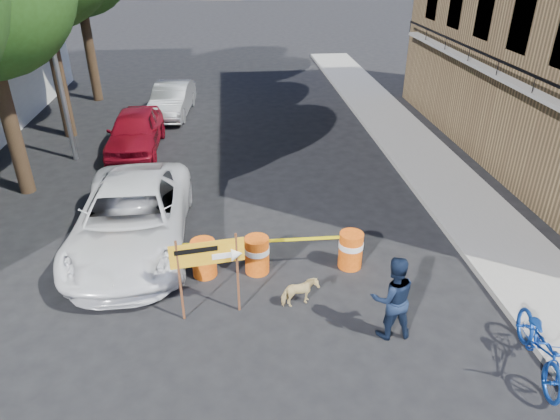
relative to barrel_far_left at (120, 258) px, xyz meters
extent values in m
plane|color=black|center=(3.14, -2.22, -0.47)|extent=(120.00, 120.00, 0.00)
cube|color=gray|center=(9.34, 3.78, -0.40)|extent=(2.40, 40.00, 0.15)
cylinder|color=#332316|center=(-3.66, 4.78, 1.91)|extent=(0.44, 0.44, 4.76)
cylinder|color=#332316|center=(-3.66, 9.78, 2.19)|extent=(0.44, 0.44, 5.32)
cylinder|color=#332316|center=(-3.66, 14.78, 1.99)|extent=(0.44, 0.44, 4.93)
cylinder|color=gray|center=(-2.86, 7.28, 3.53)|extent=(0.16, 0.16, 8.00)
cylinder|color=#D44B0C|center=(0.00, 0.00, -0.02)|extent=(0.56, 0.56, 0.90)
cylinder|color=white|center=(0.00, 0.00, 0.13)|extent=(0.58, 0.58, 0.14)
cylinder|color=#D44B0C|center=(1.90, -0.15, -0.02)|extent=(0.56, 0.56, 0.90)
cylinder|color=white|center=(1.90, -0.15, 0.13)|extent=(0.58, 0.58, 0.14)
cylinder|color=#D44B0C|center=(3.11, -0.15, -0.02)|extent=(0.56, 0.56, 0.90)
cylinder|color=white|center=(3.11, -0.15, 0.13)|extent=(0.58, 0.58, 0.14)
cylinder|color=#D44B0C|center=(5.31, -0.16, -0.02)|extent=(0.56, 0.56, 0.90)
cylinder|color=white|center=(5.31, -0.16, 0.13)|extent=(0.58, 0.58, 0.14)
cylinder|color=#592D19|center=(1.52, -1.66, 0.47)|extent=(0.05, 0.05, 1.88)
cylinder|color=#592D19|center=(2.65, -1.50, 0.47)|extent=(0.05, 0.05, 1.88)
cube|color=orange|center=(2.08, -1.58, 1.04)|extent=(1.45, 0.23, 0.52)
cube|color=white|center=(2.37, -1.56, 0.95)|extent=(0.41, 0.07, 0.13)
cone|color=white|center=(2.65, -1.52, 0.95)|extent=(0.26, 0.30, 0.27)
cube|color=black|center=(1.88, -1.63, 1.14)|extent=(0.83, 0.13, 0.10)
imported|color=#101B32|center=(5.55, -2.51, 0.41)|extent=(0.87, 0.69, 1.77)
imported|color=#1440A6|center=(7.94, -3.65, 0.58)|extent=(0.94, 1.23, 2.11)
imported|color=#E5CA83|center=(3.93, -1.47, -0.14)|extent=(0.84, 0.56, 0.65)
imported|color=white|center=(0.12, 1.28, 0.33)|extent=(2.73, 5.79, 1.60)
imported|color=maroon|center=(-0.80, 7.90, 0.27)|extent=(1.79, 4.34, 1.47)
imported|color=#A8AAAF|center=(0.16, 12.06, 0.21)|extent=(1.89, 4.28, 1.37)
camera|label=1|loc=(2.67, -9.74, 6.39)|focal=32.00mm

